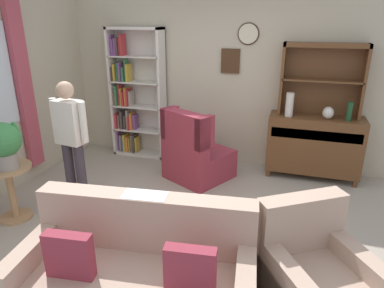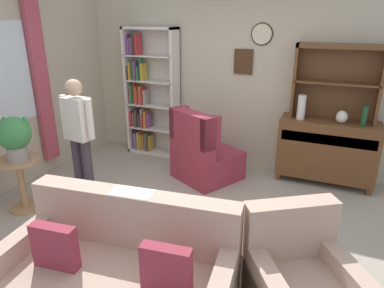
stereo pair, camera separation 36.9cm
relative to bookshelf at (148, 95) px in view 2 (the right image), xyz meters
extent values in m
cube|color=#9E9384|center=(1.45, -1.94, -1.01)|extent=(5.40, 4.60, 0.02)
cube|color=#BCB299|center=(1.45, 0.19, 0.40)|extent=(5.00, 0.06, 2.80)
cylinder|color=beige|center=(1.82, 0.14, 1.01)|extent=(0.28, 0.03, 0.28)
torus|color=#382314|center=(1.82, 0.14, 1.01)|extent=(0.31, 0.02, 0.31)
cube|color=#422816|center=(1.57, 0.14, 0.62)|extent=(0.28, 0.03, 0.36)
cube|color=silver|center=(-1.04, -1.87, 0.55)|extent=(0.02, 0.90, 1.30)
cube|color=#B24756|center=(-0.99, -1.29, 0.35)|extent=(0.08, 0.24, 2.30)
cube|color=#846651|center=(1.65, -2.24, -1.00)|extent=(2.21, 1.82, 0.01)
cube|color=silver|center=(-0.35, -0.01, 0.05)|extent=(0.04, 0.30, 2.10)
cube|color=silver|center=(0.51, -0.01, 0.05)|extent=(0.04, 0.30, 2.10)
cube|color=silver|center=(0.08, -0.01, 1.08)|extent=(0.90, 0.30, 0.04)
cube|color=silver|center=(0.08, -0.01, -0.98)|extent=(0.90, 0.30, 0.04)
cube|color=silver|center=(0.08, 0.13, 0.05)|extent=(0.90, 0.01, 2.10)
cube|color=silver|center=(0.08, -0.01, -0.56)|extent=(0.86, 0.30, 0.02)
cube|color=#723F7F|center=(-0.31, -0.03, -0.79)|extent=(0.03, 0.14, 0.33)
cube|color=gray|center=(-0.27, -0.03, -0.82)|extent=(0.04, 0.12, 0.26)
cube|color=#284C8C|center=(-0.23, -0.03, -0.83)|extent=(0.03, 0.18, 0.25)
cube|color=gold|center=(-0.18, -0.03, -0.81)|extent=(0.04, 0.19, 0.30)
cube|color=#CC7233|center=(-0.14, -0.03, -0.82)|extent=(0.04, 0.17, 0.26)
cube|color=gold|center=(-0.10, -0.03, -0.83)|extent=(0.02, 0.15, 0.24)
cube|color=gray|center=(-0.06, -0.03, -0.81)|extent=(0.04, 0.11, 0.28)
cube|color=#3F3833|center=(-0.01, -0.03, -0.80)|extent=(0.04, 0.21, 0.31)
cube|color=gold|center=(0.03, -0.03, -0.82)|extent=(0.03, 0.16, 0.26)
cube|color=silver|center=(0.08, -0.01, -0.16)|extent=(0.86, 0.30, 0.02)
cube|color=#B22D33|center=(-0.31, -0.03, -0.42)|extent=(0.04, 0.21, 0.26)
cube|color=gray|center=(-0.27, -0.03, -0.43)|extent=(0.02, 0.14, 0.23)
cube|color=#284C8C|center=(-0.24, -0.03, -0.40)|extent=(0.02, 0.10, 0.30)
cube|color=#3F3833|center=(-0.20, -0.03, -0.40)|extent=(0.04, 0.21, 0.30)
cube|color=#3F3833|center=(-0.16, -0.03, -0.43)|extent=(0.04, 0.16, 0.23)
cube|color=gray|center=(-0.11, -0.03, -0.39)|extent=(0.04, 0.13, 0.32)
cube|color=#B22D33|center=(-0.07, -0.03, -0.43)|extent=(0.03, 0.23, 0.24)
cube|color=#CC7233|center=(-0.03, -0.03, -0.41)|extent=(0.04, 0.18, 0.29)
cube|color=#723F7F|center=(0.02, -0.03, -0.42)|extent=(0.04, 0.13, 0.26)
cube|color=silver|center=(0.08, -0.01, 0.25)|extent=(0.86, 0.30, 0.02)
cube|color=#B22D33|center=(-0.31, -0.03, -0.03)|extent=(0.03, 0.15, 0.23)
cube|color=#337247|center=(-0.27, -0.03, 0.02)|extent=(0.03, 0.23, 0.32)
cube|color=#B22D33|center=(-0.23, -0.03, 0.03)|extent=(0.03, 0.12, 0.35)
cube|color=gold|center=(-0.20, -0.03, 0.00)|extent=(0.03, 0.12, 0.28)
cube|color=#B22D33|center=(-0.16, -0.03, -0.02)|extent=(0.03, 0.19, 0.24)
cube|color=#CC7233|center=(-0.11, -0.03, 0.00)|extent=(0.04, 0.15, 0.30)
cube|color=#B22D33|center=(-0.07, -0.03, -0.01)|extent=(0.02, 0.20, 0.28)
cube|color=gray|center=(-0.04, -0.03, -0.02)|extent=(0.04, 0.13, 0.24)
cube|color=silver|center=(0.08, -0.01, 0.65)|extent=(0.86, 0.30, 0.02)
cube|color=#3F3833|center=(-0.32, -0.03, 0.37)|extent=(0.02, 0.23, 0.23)
cube|color=gold|center=(-0.28, -0.03, 0.39)|extent=(0.04, 0.18, 0.27)
cube|color=#337247|center=(-0.23, -0.03, 0.40)|extent=(0.04, 0.10, 0.28)
cube|color=#337247|center=(-0.20, -0.03, 0.41)|extent=(0.02, 0.14, 0.29)
cube|color=#723F7F|center=(-0.16, -0.03, 0.41)|extent=(0.02, 0.23, 0.30)
cube|color=#337247|center=(-0.13, -0.03, 0.37)|extent=(0.03, 0.18, 0.23)
cube|color=#337247|center=(-0.09, -0.03, 0.44)|extent=(0.03, 0.11, 0.36)
cube|color=gold|center=(-0.05, -0.03, 0.40)|extent=(0.04, 0.18, 0.28)
cube|color=#723F7F|center=(-0.31, -0.03, 0.82)|extent=(0.03, 0.13, 0.31)
cube|color=#723F7F|center=(-0.27, -0.03, 0.79)|extent=(0.03, 0.19, 0.25)
cube|color=#723F7F|center=(-0.23, -0.03, 0.80)|extent=(0.03, 0.19, 0.27)
cube|color=#3F3833|center=(-0.19, -0.03, 0.80)|extent=(0.04, 0.20, 0.27)
cube|color=#B22D33|center=(-0.15, -0.03, 0.81)|extent=(0.03, 0.14, 0.29)
cube|color=#B22D33|center=(-0.12, -0.03, 0.83)|extent=(0.02, 0.18, 0.33)
cube|color=brown|center=(2.88, -0.08, -0.49)|extent=(1.30, 0.45, 0.82)
cube|color=brown|center=(2.28, -0.26, -0.95)|extent=(0.06, 0.06, 0.10)
cube|color=brown|center=(3.48, -0.26, -0.95)|extent=(0.06, 0.06, 0.10)
cube|color=brown|center=(2.28, 0.09, -0.95)|extent=(0.06, 0.06, 0.10)
cube|color=brown|center=(3.48, 0.09, -0.95)|extent=(0.06, 0.06, 0.10)
cube|color=#492C18|center=(2.88, -0.30, -0.29)|extent=(1.20, 0.01, 0.14)
cube|color=brown|center=(2.35, 0.00, 0.42)|extent=(0.04, 0.26, 1.00)
cube|color=brown|center=(3.41, 0.00, 0.42)|extent=(0.04, 0.26, 1.00)
cube|color=brown|center=(2.88, 0.00, 0.89)|extent=(1.10, 0.26, 0.06)
cube|color=brown|center=(2.88, 0.00, 0.42)|extent=(1.06, 0.26, 0.02)
cube|color=brown|center=(2.88, 0.12, 0.42)|extent=(1.10, 0.01, 1.00)
cylinder|color=beige|center=(2.49, -0.16, 0.08)|extent=(0.11, 0.11, 0.33)
ellipsoid|color=beige|center=(3.01, -0.15, 0.00)|extent=(0.15, 0.15, 0.17)
cylinder|color=#194223|center=(3.27, -0.17, 0.05)|extent=(0.07, 0.07, 0.26)
cube|color=tan|center=(1.54, -3.18, -0.79)|extent=(1.89, 1.07, 0.42)
cube|color=tan|center=(1.50, -2.86, -0.34)|extent=(1.81, 0.42, 0.48)
cube|color=tan|center=(0.72, -3.28, -0.70)|extent=(0.24, 0.86, 0.60)
cube|color=maroon|center=(1.11, -3.35, -0.40)|extent=(0.37, 0.14, 0.36)
cube|color=maroon|center=(2.00, -3.24, -0.40)|extent=(0.37, 0.14, 0.36)
cube|color=white|center=(1.50, -2.86, -0.10)|extent=(0.38, 0.22, 0.00)
cube|color=tan|center=(2.72, -2.46, -0.36)|extent=(0.72, 0.57, 0.48)
cube|color=tan|center=(3.14, -2.54, -0.73)|extent=(0.55, 0.73, 0.55)
cube|color=maroon|center=(1.31, -0.60, -0.79)|extent=(1.06, 1.07, 0.42)
cube|color=maroon|center=(1.17, -0.86, -0.27)|extent=(0.78, 0.54, 0.63)
cube|color=maroon|center=(1.49, -0.99, -0.17)|extent=(0.22, 0.29, 0.44)
cube|color=maroon|center=(0.89, -0.67, -0.17)|extent=(0.22, 0.29, 0.44)
cylinder|color=#A87F56|center=(-0.45, -2.32, -0.36)|extent=(0.52, 0.52, 0.03)
cylinder|color=#A87F56|center=(-0.45, -2.32, -0.69)|extent=(0.08, 0.08, 0.63)
cylinder|color=#A87F56|center=(-0.45, -2.32, -0.99)|extent=(0.36, 0.36, 0.03)
cylinder|color=gray|center=(-0.40, -2.34, -0.25)|extent=(0.22, 0.22, 0.18)
sphere|color=#387F42|center=(-0.40, -2.34, -0.01)|extent=(0.38, 0.38, 0.38)
ellipsoid|color=#387F42|center=(-0.32, -2.23, 0.04)|extent=(0.11, 0.07, 0.27)
ellipsoid|color=#387F42|center=(-0.31, -2.24, 0.04)|extent=(0.11, 0.07, 0.27)
ellipsoid|color=#387F42|center=(-0.53, -2.33, 0.04)|extent=(0.11, 0.07, 0.27)
cylinder|color=#38333D|center=(-0.03, -1.79, -0.59)|extent=(0.14, 0.14, 0.82)
cylinder|color=#38333D|center=(0.15, -1.81, -0.59)|extent=(0.14, 0.14, 0.82)
cube|color=silver|center=(0.06, -1.80, 0.08)|extent=(0.36, 0.24, 0.52)
sphere|color=tan|center=(0.06, -1.80, 0.46)|extent=(0.23, 0.23, 0.20)
cylinder|color=silver|center=(-0.16, -1.77, 0.10)|extent=(0.09, 0.09, 0.48)
cylinder|color=silver|center=(0.28, -1.83, 0.10)|extent=(0.09, 0.09, 0.48)
camera|label=1|loc=(2.59, -5.07, 1.23)|focal=32.21mm
camera|label=2|loc=(2.93, -4.94, 1.23)|focal=32.21mm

